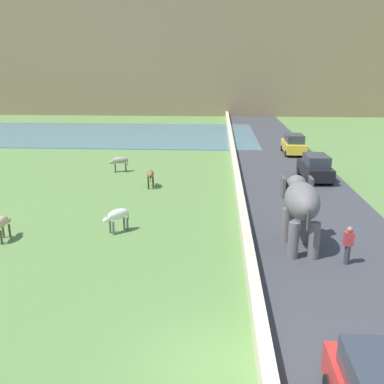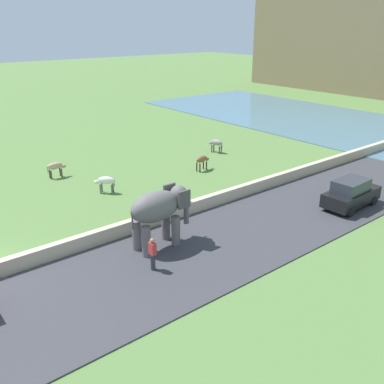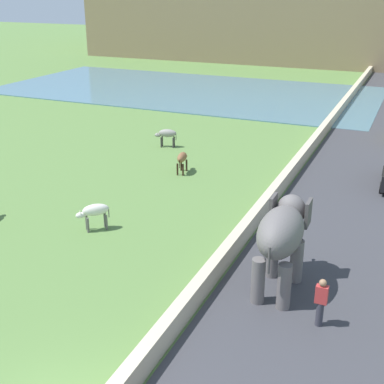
{
  "view_description": "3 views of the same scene",
  "coord_description": "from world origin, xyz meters",
  "views": [
    {
      "loc": [
        -0.1,
        -9.76,
        7.68
      ],
      "look_at": [
        -1.42,
        12.11,
        1.23
      ],
      "focal_mm": 40.73,
      "sensor_mm": 36.0,
      "label": 1
    },
    {
      "loc": [
        19.3,
        -2.85,
        10.47
      ],
      "look_at": [
        2.08,
        11.03,
        1.75
      ],
      "focal_mm": 40.41,
      "sensor_mm": 36.0,
      "label": 2
    },
    {
      "loc": [
        6.82,
        -7.09,
        9.56
      ],
      "look_at": [
        -1.13,
        11.07,
        1.65
      ],
      "focal_mm": 48.72,
      "sensor_mm": 36.0,
      "label": 3
    }
  ],
  "objects": [
    {
      "name": "lake",
      "position": [
        -14.0,
        38.98,
        0.04
      ],
      "size": [
        36.0,
        18.0,
        0.08
      ],
      "primitive_type": "cube",
      "color": "slate",
      "rests_on": "ground"
    },
    {
      "name": "cow_grey",
      "position": [
        -7.33,
        21.28,
        0.84
      ],
      "size": [
        1.42,
        0.7,
        1.15
      ],
      "color": "gray",
      "rests_on": "ground"
    },
    {
      "name": "barrier_wall",
      "position": [
        1.2,
        18.0,
        0.37
      ],
      "size": [
        0.4,
        110.0,
        0.75
      ],
      "primitive_type": "cube",
      "color": "beige",
      "rests_on": "ground"
    },
    {
      "name": "person_beside_elephant",
      "position": [
        5.07,
        6.36,
        0.87
      ],
      "size": [
        0.36,
        0.22,
        1.63
      ],
      "color": "#33333D",
      "rests_on": "ground"
    },
    {
      "name": "cow_white",
      "position": [
        -4.78,
        9.32,
        0.84
      ],
      "size": [
        1.23,
        1.21,
        1.15
      ],
      "color": "silver",
      "rests_on": "ground"
    },
    {
      "name": "road_surface",
      "position": [
        5.0,
        20.0,
        0.03
      ],
      "size": [
        7.0,
        120.0,
        0.06
      ],
      "primitive_type": "cube",
      "color": "#38383D",
      "rests_on": "ground"
    },
    {
      "name": "elephant",
      "position": [
        3.42,
        7.92,
        2.04
      ],
      "size": [
        1.43,
        3.47,
        2.99
      ],
      "color": "#605B5B",
      "rests_on": "ground"
    },
    {
      "name": "cow_brown",
      "position": [
        -4.41,
        17.25,
        0.84
      ],
      "size": [
        0.62,
        1.42,
        1.15
      ],
      "color": "brown",
      "rests_on": "ground"
    }
  ]
}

